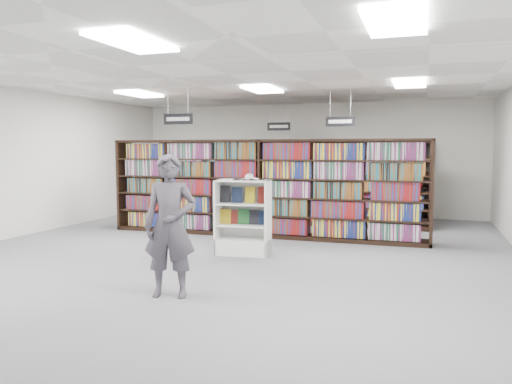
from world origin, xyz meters
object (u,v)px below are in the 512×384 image
(bookshelf_row_near, at_px, (263,188))
(shopper, at_px, (170,226))
(open_book, at_px, (250,178))
(endcap_display, at_px, (244,229))

(bookshelf_row_near, xyz_separation_m, shopper, (0.24, -4.62, -0.13))
(open_book, distance_m, shopper, 2.74)
(endcap_display, height_order, open_book, open_book)
(bookshelf_row_near, height_order, endcap_display, bookshelf_row_near)
(shopper, bearing_deg, open_book, 72.46)
(bookshelf_row_near, relative_size, open_book, 11.36)
(bookshelf_row_near, height_order, shopper, bookshelf_row_near)
(endcap_display, xyz_separation_m, shopper, (-0.01, -2.73, 0.46))
(bookshelf_row_near, relative_size, shopper, 3.80)
(endcap_display, relative_size, shopper, 0.73)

